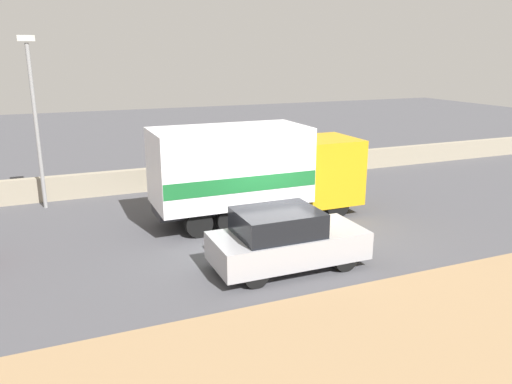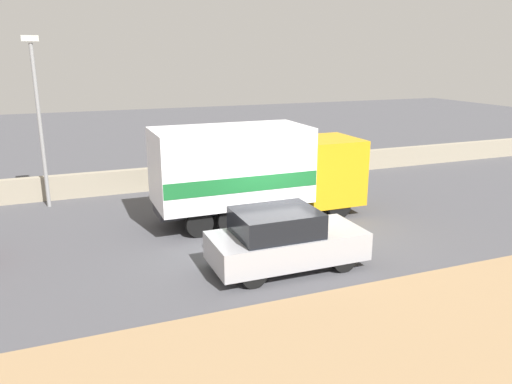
# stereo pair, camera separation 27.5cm
# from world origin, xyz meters

# --- Properties ---
(ground_plane) EXTENTS (80.00, 80.00, 0.00)m
(ground_plane) POSITION_xyz_m (0.00, 0.00, 0.00)
(ground_plane) COLOR #47474C
(dirt_shoulder_foreground) EXTENTS (60.00, 5.92, 0.04)m
(dirt_shoulder_foreground) POSITION_xyz_m (0.00, -6.02, 0.02)
(dirt_shoulder_foreground) COLOR #937551
(dirt_shoulder_foreground) RESTS_ON ground_plane
(stone_wall_backdrop) EXTENTS (60.00, 0.35, 0.95)m
(stone_wall_backdrop) POSITION_xyz_m (0.00, 7.81, 0.47)
(stone_wall_backdrop) COLOR gray
(stone_wall_backdrop) RESTS_ON ground_plane
(street_lamp) EXTENTS (0.56, 0.28, 6.11)m
(street_lamp) POSITION_xyz_m (-6.30, 6.89, 3.59)
(street_lamp) COLOR gray
(street_lamp) RESTS_ON ground_plane
(box_truck) EXTENTS (7.16, 2.47, 3.21)m
(box_truck) POSITION_xyz_m (0.25, 2.68, 1.76)
(box_truck) COLOR gold
(box_truck) RESTS_ON ground_plane
(car_hatchback) EXTENTS (4.08, 1.84, 1.62)m
(car_hatchback) POSITION_xyz_m (-0.46, -1.37, 0.80)
(car_hatchback) COLOR #9E9EA3
(car_hatchback) RESTS_ON ground_plane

